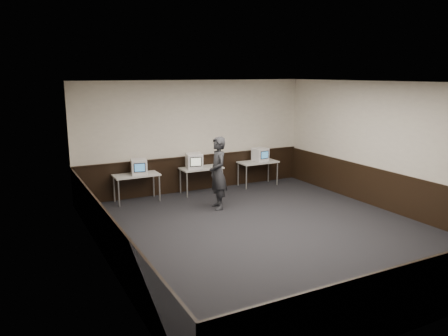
# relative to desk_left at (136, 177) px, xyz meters

# --- Properties ---
(floor) EXTENTS (8.00, 8.00, 0.00)m
(floor) POSITION_rel_desk_left_xyz_m (1.90, -3.60, -0.68)
(floor) COLOR black
(floor) RESTS_ON ground
(ceiling) EXTENTS (8.00, 8.00, 0.00)m
(ceiling) POSITION_rel_desk_left_xyz_m (1.90, -3.60, 2.52)
(ceiling) COLOR white
(ceiling) RESTS_ON back_wall
(back_wall) EXTENTS (7.00, 0.00, 7.00)m
(back_wall) POSITION_rel_desk_left_xyz_m (1.90, 0.40, 0.92)
(back_wall) COLOR beige
(back_wall) RESTS_ON ground
(front_wall) EXTENTS (7.00, 0.00, 7.00)m
(front_wall) POSITION_rel_desk_left_xyz_m (1.90, -7.60, 0.92)
(front_wall) COLOR beige
(front_wall) RESTS_ON ground
(left_wall) EXTENTS (0.00, 8.00, 8.00)m
(left_wall) POSITION_rel_desk_left_xyz_m (-1.60, -3.60, 0.92)
(left_wall) COLOR beige
(left_wall) RESTS_ON ground
(right_wall) EXTENTS (0.00, 8.00, 8.00)m
(right_wall) POSITION_rel_desk_left_xyz_m (5.40, -3.60, 0.92)
(right_wall) COLOR beige
(right_wall) RESTS_ON ground
(wainscot_back) EXTENTS (6.98, 0.04, 1.00)m
(wainscot_back) POSITION_rel_desk_left_xyz_m (1.90, 0.38, -0.18)
(wainscot_back) COLOR black
(wainscot_back) RESTS_ON back_wall
(wainscot_front) EXTENTS (6.98, 0.04, 1.00)m
(wainscot_front) POSITION_rel_desk_left_xyz_m (1.90, -7.58, -0.18)
(wainscot_front) COLOR black
(wainscot_front) RESTS_ON front_wall
(wainscot_left) EXTENTS (0.04, 7.98, 1.00)m
(wainscot_left) POSITION_rel_desk_left_xyz_m (-1.58, -3.60, -0.18)
(wainscot_left) COLOR black
(wainscot_left) RESTS_ON left_wall
(wainscot_right) EXTENTS (0.04, 7.98, 1.00)m
(wainscot_right) POSITION_rel_desk_left_xyz_m (5.38, -3.60, -0.18)
(wainscot_right) COLOR black
(wainscot_right) RESTS_ON right_wall
(wainscot_rail) EXTENTS (6.98, 0.06, 0.04)m
(wainscot_rail) POSITION_rel_desk_left_xyz_m (1.90, 0.36, 0.34)
(wainscot_rail) COLOR black
(wainscot_rail) RESTS_ON wainscot_back
(desk_left) EXTENTS (1.20, 0.60, 0.75)m
(desk_left) POSITION_rel_desk_left_xyz_m (0.00, 0.00, 0.00)
(desk_left) COLOR beige
(desk_left) RESTS_ON ground
(desk_center) EXTENTS (1.20, 0.60, 0.75)m
(desk_center) POSITION_rel_desk_left_xyz_m (1.90, 0.00, 0.00)
(desk_center) COLOR beige
(desk_center) RESTS_ON ground
(desk_right) EXTENTS (1.20, 0.60, 0.75)m
(desk_right) POSITION_rel_desk_left_xyz_m (3.80, 0.00, 0.00)
(desk_right) COLOR beige
(desk_right) RESTS_ON ground
(emac_left) EXTENTS (0.48, 0.49, 0.40)m
(emac_left) POSITION_rel_desk_left_xyz_m (0.08, -0.01, 0.27)
(emac_left) COLOR white
(emac_left) RESTS_ON desk_left
(emac_center) EXTENTS (0.52, 0.54, 0.43)m
(emac_center) POSITION_rel_desk_left_xyz_m (1.66, -0.05, 0.29)
(emac_center) COLOR white
(emac_center) RESTS_ON desk_center
(emac_right) EXTENTS (0.45, 0.47, 0.40)m
(emac_right) POSITION_rel_desk_left_xyz_m (3.90, 0.04, 0.27)
(emac_right) COLOR white
(emac_right) RESTS_ON desk_right
(person) EXTENTS (0.54, 0.73, 1.84)m
(person) POSITION_rel_desk_left_xyz_m (1.66, -1.54, 0.24)
(person) COLOR #26272B
(person) RESTS_ON ground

